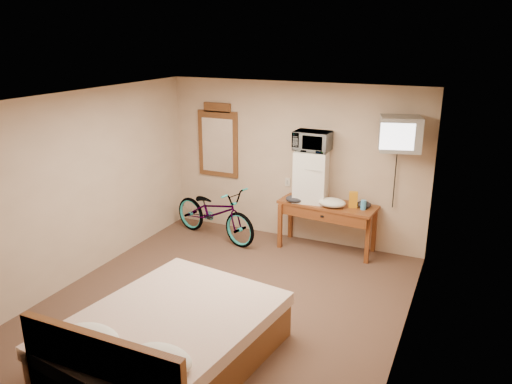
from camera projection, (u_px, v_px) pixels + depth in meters
room at (224, 207)px, 5.83m from camera, size 4.60×4.64×2.50m
desk at (327, 211)px, 7.48m from camera, size 1.49×0.69×0.75m
mini_fridge at (311, 176)px, 7.49m from camera, size 0.53×0.51×0.78m
microwave at (312, 141)px, 7.33m from camera, size 0.53×0.37×0.29m
snack_bag at (353, 200)px, 7.27m from camera, size 0.14×0.10×0.24m
blue_cup at (363, 205)px, 7.20m from camera, size 0.08×0.08×0.14m
cloth_cream at (332, 203)px, 7.32m from camera, size 0.41×0.31×0.13m
cloth_dark_a at (295, 199)px, 7.51m from camera, size 0.28×0.21×0.10m
cloth_dark_b at (364, 204)px, 7.29m from camera, size 0.21×0.17×0.10m
crt_television at (400, 134)px, 6.74m from camera, size 0.63×0.66×0.47m
wall_mirror at (218, 141)px, 8.25m from camera, size 0.72×0.04×1.22m
bicycle at (215, 212)px, 8.01m from camera, size 1.77×1.01×0.88m
bed at (165, 341)px, 4.91m from camera, size 1.92×2.38×0.90m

